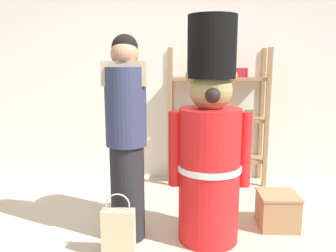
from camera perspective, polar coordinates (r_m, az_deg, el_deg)
back_wall at (r=4.49m, az=-0.23°, el=7.75°), size 6.40×0.12×2.60m
merchandise_shelf at (r=4.34m, az=8.14°, el=1.69°), size 1.22×0.35×1.69m
teddy_bear_guard at (r=2.89m, az=6.94°, el=-3.28°), size 0.69×0.54×1.88m
person_shopper at (r=2.90m, az=-6.91°, el=-1.62°), size 0.36×0.34×1.74m
shopping_bag at (r=2.85m, az=-8.21°, el=-17.08°), size 0.26×0.10×0.53m
display_crate at (r=3.45m, az=17.69°, el=-13.12°), size 0.36×0.36×0.33m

